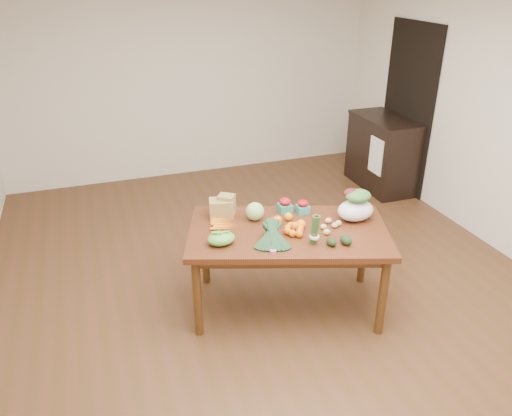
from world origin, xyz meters
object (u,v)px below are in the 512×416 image
object	(u,v)px
mandarin_cluster	(295,227)
salad_bag	(356,207)
dining_table	(287,269)
cabinet	(382,153)
kale_bunch	(273,237)
cabbage	(255,211)
asparagus_bundle	(315,230)
paper_bag	(221,206)

from	to	relation	value
mandarin_cluster	salad_bag	distance (m)	0.58
dining_table	cabinet	xyz separation A→B (m)	(2.17, 2.02, 0.10)
cabinet	kale_bunch	world-z (taller)	cabinet
cabbage	asparagus_bundle	xyz separation A→B (m)	(0.30, -0.53, 0.05)
paper_bag	cabbage	world-z (taller)	paper_bag
dining_table	cabbage	size ratio (longest dim) A/B	10.41
asparagus_bundle	kale_bunch	bearing A→B (deg)	-175.54
cabinet	salad_bag	xyz separation A→B (m)	(-1.57, -2.03, 0.40)
paper_bag	mandarin_cluster	xyz separation A→B (m)	(0.47, -0.48, -0.04)
asparagus_bundle	mandarin_cluster	bearing A→B (deg)	127.90
cabinet	dining_table	bearing A→B (deg)	-137.13
dining_table	cabinet	distance (m)	2.96
cabinet	paper_bag	size ratio (longest dim) A/B	3.84
dining_table	cabinet	size ratio (longest dim) A/B	1.58
asparagus_bundle	cabinet	bearing A→B (deg)	66.51
kale_bunch	cabbage	bearing A→B (deg)	106.81
dining_table	salad_bag	size ratio (longest dim) A/B	5.12
cabinet	kale_bunch	distance (m)	3.27
mandarin_cluster	asparagus_bundle	bearing A→B (deg)	-70.76
kale_bunch	mandarin_cluster	bearing A→B (deg)	47.20
dining_table	salad_bag	distance (m)	0.78
dining_table	kale_bunch	distance (m)	0.54
kale_bunch	salad_bag	xyz separation A→B (m)	(0.81, 0.18, 0.04)
cabbage	kale_bunch	world-z (taller)	kale_bunch
cabbage	salad_bag	xyz separation A→B (m)	(0.80, -0.28, 0.04)
paper_bag	cabbage	bearing A→B (deg)	-31.35
asparagus_bundle	salad_bag	size ratio (longest dim) A/B	0.80
mandarin_cluster	salad_bag	size ratio (longest dim) A/B	0.57
mandarin_cluster	asparagus_bundle	xyz separation A→B (m)	(0.07, -0.21, 0.08)
dining_table	mandarin_cluster	bearing A→B (deg)	-49.89
dining_table	mandarin_cluster	size ratio (longest dim) A/B	8.95
cabbage	salad_bag	world-z (taller)	salad_bag
mandarin_cluster	paper_bag	bearing A→B (deg)	134.84
cabbage	dining_table	bearing A→B (deg)	-52.58
dining_table	asparagus_bundle	size ratio (longest dim) A/B	6.44
mandarin_cluster	kale_bunch	bearing A→B (deg)	-151.46
paper_bag	mandarin_cluster	size ratio (longest dim) A/B	1.47
salad_bag	asparagus_bundle	bearing A→B (deg)	-152.74
cabbage	mandarin_cluster	distance (m)	0.40
kale_bunch	asparagus_bundle	world-z (taller)	asparagus_bundle
paper_bag	asparagus_bundle	world-z (taller)	asparagus_bundle
dining_table	asparagus_bundle	distance (m)	0.58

